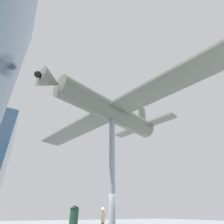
{
  "coord_description": "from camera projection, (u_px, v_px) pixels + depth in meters",
  "views": [
    {
      "loc": [
        -11.19,
        6.13,
        1.37
      ],
      "look_at": [
        0.0,
        0.0,
        8.82
      ],
      "focal_mm": 28.0,
      "sensor_mm": 36.0,
      "label": 1
    }
  ],
  "objects": [
    {
      "name": "support_pylon_central",
      "position": [
        112.0,
        171.0,
        12.34
      ],
      "size": [
        0.43,
        0.43,
        7.97
      ],
      "color": "#999EA3",
      "rests_on": "ground_plane"
    },
    {
      "name": "suspended_airplane",
      "position": [
        110.0,
        111.0,
        14.66
      ],
      "size": [
        21.08,
        12.15,
        3.28
      ],
      "rotation": [
        0.0,
        0.0,
        0.29
      ],
      "color": "slate",
      "rests_on": "support_pylon_central"
    },
    {
      "name": "visitor_person",
      "position": [
        103.0,
        220.0,
        11.79
      ],
      "size": [
        0.45,
        0.35,
        1.76
      ],
      "rotation": [
        0.0,
        0.0,
        5.93
      ],
      "color": "#232328",
      "rests_on": "ground_plane"
    },
    {
      "name": "info_kiosk",
      "position": [
        74.0,
        218.0,
        16.35
      ],
      "size": [
        0.92,
        0.92,
        2.06
      ],
      "color": "#234733",
      "rests_on": "ground_plane"
    }
  ]
}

